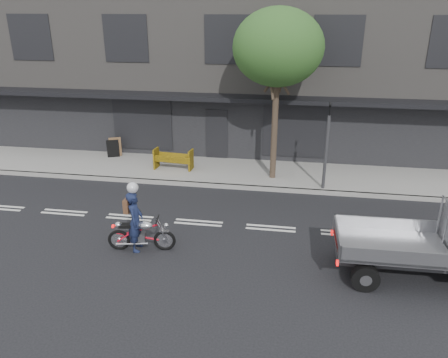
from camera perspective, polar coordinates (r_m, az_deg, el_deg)
ground at (r=14.62m, az=-3.35°, el=-5.72°), size 80.00×80.00×0.00m
sidewalk at (r=18.81m, az=-0.29°, el=0.99°), size 32.00×3.20×0.15m
kerb at (r=17.35m, az=-1.16°, el=-0.85°), size 32.00×0.20×0.15m
building_main at (r=24.28m, az=2.37°, el=15.23°), size 26.00×10.00×8.00m
street_tree at (r=16.93m, az=7.07°, el=16.63°), size 3.40×3.40×6.74m
traffic_light_pole at (r=16.84m, az=13.19°, el=3.57°), size 0.12×0.12×3.50m
motorcycle at (r=13.07m, az=-10.75°, el=-7.03°), size 1.99×0.58×1.03m
rider at (r=12.94m, az=-11.50°, el=-5.46°), size 0.53×0.72×1.83m
construction_barrier at (r=18.66m, az=-6.82°, el=2.41°), size 1.71×0.83×0.93m
sandwich_board at (r=20.83m, az=-14.30°, el=3.87°), size 0.65×0.55×0.88m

